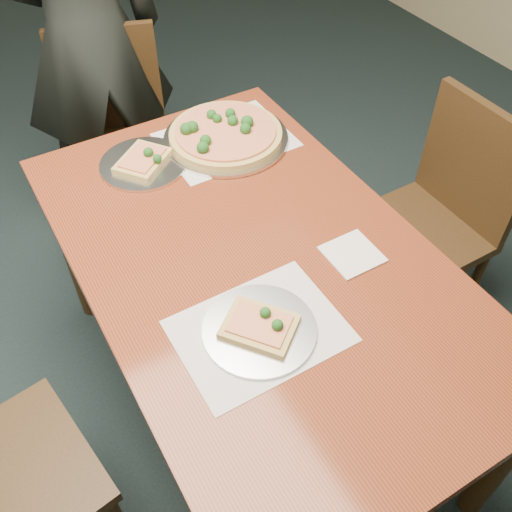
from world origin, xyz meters
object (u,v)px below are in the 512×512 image
slice_plate_far (144,162)px  pizza_pan (225,134)px  diner (87,37)px  slice_plate_near (260,328)px  dining_table (256,278)px  chair_far (116,131)px  chair_right (437,213)px

slice_plate_far → pizza_pan: bearing=-2.8°
diner → pizza_pan: size_ratio=4.15×
slice_plate_near → diner: bearing=86.6°
dining_table → chair_far: bearing=91.5°
chair_far → diner: size_ratio=0.52×
dining_table → chair_right: chair_right is taller
chair_far → slice_plate_far: (-0.08, -0.57, 0.25)m
dining_table → chair_far: 1.11m
chair_right → slice_plate_far: bearing=-119.3°
slice_plate_far → dining_table: bearing=-78.5°
diner → pizza_pan: 0.74m
diner → slice_plate_far: 0.70m
slice_plate_near → chair_far: bearing=86.1°
chair_far → slice_plate_far: size_ratio=3.25×
dining_table → chair_right: (0.77, 0.04, -0.14)m
chair_far → diner: 0.38m
chair_far → slice_plate_near: (-0.09, -1.32, 0.25)m
chair_far → diner: diner is taller
chair_far → diner: bearing=111.8°
chair_right → diner: size_ratio=0.52×
diner → slice_plate_near: 1.44m
slice_plate_near → pizza_pan: bearing=67.7°
diner → slice_plate_far: (-0.07, -0.69, -0.11)m
diner → slice_plate_far: diner is taller
dining_table → pizza_pan: pizza_pan is taller
slice_plate_near → dining_table: bearing=61.6°
dining_table → diner: diner is taller
chair_right → slice_plate_near: (-0.89, -0.26, 0.25)m
dining_table → slice_plate_near: slice_plate_near is taller
chair_right → slice_plate_near: bearing=-73.8°
chair_far → chair_right: same height
slice_plate_far → chair_right: bearing=-29.1°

